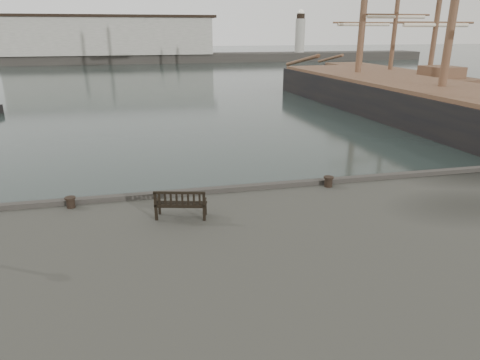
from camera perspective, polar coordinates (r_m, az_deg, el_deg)
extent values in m
plane|color=black|center=(16.97, -5.03, -6.50)|extent=(400.00, 400.00, 0.00)
cube|color=#383530|center=(107.36, -12.26, 15.56)|extent=(140.00, 8.00, 2.00)
cube|color=#B3AFA5|center=(107.34, -16.94, 17.86)|extent=(46.00, 9.00, 8.00)
cube|color=black|center=(107.37, -17.17, 20.15)|extent=(48.00, 9.50, 0.60)
cylinder|color=#B3AFA5|center=(114.37, 8.00, 18.52)|extent=(2.40, 2.40, 8.00)
sphere|color=silver|center=(114.43, 8.13, 21.22)|extent=(1.61, 1.61, 1.61)
cube|color=black|center=(14.08, -7.87, -3.24)|extent=(1.75, 0.96, 0.04)
cube|color=black|center=(13.77, -8.07, -2.67)|extent=(1.63, 0.47, 0.50)
cube|color=black|center=(14.17, -7.82, -4.09)|extent=(1.63, 0.85, 0.46)
cylinder|color=black|center=(15.93, -21.65, -2.79)|extent=(0.45, 0.45, 0.38)
cylinder|color=black|center=(17.12, 11.71, -0.21)|extent=(0.49, 0.49, 0.41)
cube|color=black|center=(39.77, 24.78, 7.58)|extent=(12.18, 46.42, 4.59)
cube|color=brown|center=(39.41, 25.29, 11.05)|extent=(11.66, 45.48, 0.30)
cube|color=black|center=(59.65, 19.14, 11.61)|extent=(6.46, 27.37, 3.89)
cube|color=brown|center=(59.44, 19.36, 13.61)|extent=(6.15, 26.82, 0.30)
cylinder|color=brown|center=(65.86, 16.41, 21.72)|extent=(0.54, 0.54, 17.13)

